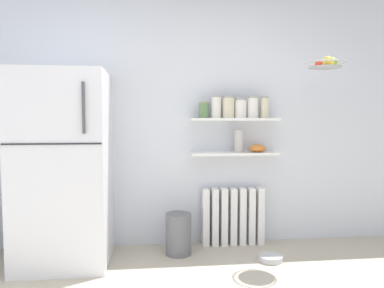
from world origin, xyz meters
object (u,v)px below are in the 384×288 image
storage_jar_1 (216,107)px  storage_jar_3 (241,108)px  storage_jar_5 (265,107)px  shelf_bowl (258,148)px  refrigerator (64,168)px  vase (239,141)px  storage_jar_2 (228,107)px  storage_jar_0 (204,110)px  hanging_fruit_basket (327,63)px  radiator (233,216)px  pet_food_bowl (271,258)px  storage_jar_4 (253,107)px  trash_bin (178,234)px

storage_jar_1 → storage_jar_3: 0.25m
storage_jar_5 → shelf_bowl: bearing=180.0°
refrigerator → vase: size_ratio=7.55×
refrigerator → storage_jar_2: (1.52, 0.25, 0.55)m
storage_jar_0 → vase: bearing=0.0°
refrigerator → hanging_fruit_basket: bearing=-2.9°
radiator → pet_food_bowl: size_ratio=2.92×
storage_jar_4 → storage_jar_1: bearing=-180.0°
storage_jar_5 → hanging_fruit_basket: 0.70m
refrigerator → storage_jar_4: (1.76, 0.25, 0.55)m
storage_jar_2 → storage_jar_4: bearing=0.0°
shelf_bowl → trash_bin: (-0.81, -0.18, -0.79)m
radiator → storage_jar_3: storage_jar_3 is taller
storage_jar_3 → storage_jar_4: 0.12m
radiator → storage_jar_0: 1.12m
radiator → storage_jar_0: storage_jar_0 is taller
hanging_fruit_basket → radiator: bearing=152.5°
radiator → storage_jar_5: storage_jar_5 is taller
refrigerator → storage_jar_4: 1.86m
refrigerator → radiator: refrigerator is taller
refrigerator → storage_jar_3: size_ratio=8.62×
storage_jar_0 → shelf_bowl: 0.67m
shelf_bowl → vase: bearing=180.0°
storage_jar_2 → storage_jar_3: bearing=0.0°
storage_jar_2 → pet_food_bowl: storage_jar_2 is taller
storage_jar_1 → storage_jar_2: storage_jar_1 is taller
storage_jar_5 → storage_jar_4: bearing=180.0°
radiator → trash_bin: (-0.57, -0.21, -0.09)m
storage_jar_3 → radiator: bearing=154.0°
storage_jar_0 → storage_jar_5: storage_jar_5 is taller
storage_jar_0 → shelf_bowl: storage_jar_0 is taller
storage_jar_0 → vase: storage_jar_0 is taller
storage_jar_3 → shelf_bowl: storage_jar_3 is taller
vase → hanging_fruit_basket: (0.71, -0.37, 0.72)m
refrigerator → shelf_bowl: bearing=7.8°
storage_jar_0 → trash_bin: bearing=-146.0°
storage_jar_5 → pet_food_bowl: bearing=-98.5°
storage_jar_2 → storage_jar_5: (0.37, 0.00, 0.00)m
refrigerator → hanging_fruit_basket: 2.52m
radiator → pet_food_bowl: 0.58m
pet_food_bowl → shelf_bowl: bearing=90.2°
storage_jar_2 → trash_bin: bearing=-160.8°
storage_jar_2 → shelf_bowl: bearing=0.0°
storage_jar_4 → refrigerator: bearing=-172.0°
radiator → hanging_fruit_basket: (0.76, -0.40, 1.49)m
refrigerator → shelf_bowl: 1.84m
radiator → trash_bin: 0.61m
pet_food_bowl → storage_jar_0: bearing=141.8°
trash_bin → storage_jar_3: bearing=15.6°
storage_jar_2 → storage_jar_1: bearing=180.0°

